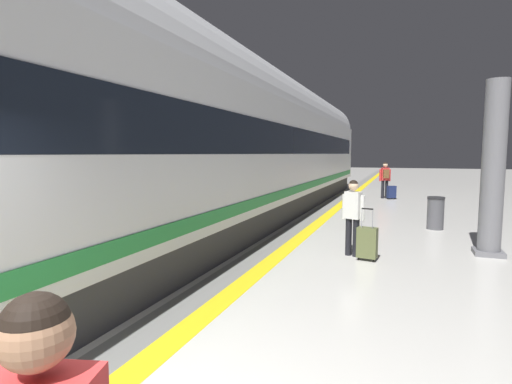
{
  "coord_description": "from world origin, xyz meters",
  "views": [
    {
      "loc": [
        1.58,
        -1.29,
        2.11
      ],
      "look_at": [
        -1.02,
        5.6,
        1.39
      ],
      "focal_mm": 27.46,
      "sensor_mm": 36.0,
      "label": 1
    }
  ],
  "objects_px": {
    "passenger_mid": "(385,177)",
    "waste_bin": "(435,213)",
    "suitcase_near": "(367,243)",
    "high_speed_train": "(223,139)",
    "suitcase_mid": "(391,192)",
    "passenger_near": "(353,212)",
    "platform_pillar": "(493,172)"
  },
  "relations": [
    {
      "from": "high_speed_train",
      "to": "passenger_mid",
      "type": "xyz_separation_m",
      "value": [
        3.75,
        9.78,
        -1.49
      ]
    },
    {
      "from": "high_speed_train",
      "to": "suitcase_near",
      "type": "distance_m",
      "value": 4.78
    },
    {
      "from": "high_speed_train",
      "to": "suitcase_mid",
      "type": "distance_m",
      "value": 10.61
    },
    {
      "from": "platform_pillar",
      "to": "waste_bin",
      "type": "bearing_deg",
      "value": 107.39
    },
    {
      "from": "high_speed_train",
      "to": "passenger_near",
      "type": "height_order",
      "value": "high_speed_train"
    },
    {
      "from": "suitcase_near",
      "to": "suitcase_mid",
      "type": "relative_size",
      "value": 1.69
    },
    {
      "from": "suitcase_near",
      "to": "passenger_mid",
      "type": "bearing_deg",
      "value": 90.89
    },
    {
      "from": "high_speed_train",
      "to": "passenger_near",
      "type": "relative_size",
      "value": 20.61
    },
    {
      "from": "high_speed_train",
      "to": "suitcase_mid",
      "type": "bearing_deg",
      "value": 66.98
    },
    {
      "from": "suitcase_mid",
      "to": "platform_pillar",
      "type": "relative_size",
      "value": 0.17
    },
    {
      "from": "suitcase_mid",
      "to": "waste_bin",
      "type": "height_order",
      "value": "waste_bin"
    },
    {
      "from": "platform_pillar",
      "to": "waste_bin",
      "type": "distance_m",
      "value": 3.08
    },
    {
      "from": "passenger_mid",
      "to": "platform_pillar",
      "type": "bearing_deg",
      "value": -76.02
    },
    {
      "from": "suitcase_near",
      "to": "suitcase_mid",
      "type": "height_order",
      "value": "suitcase_near"
    },
    {
      "from": "waste_bin",
      "to": "passenger_near",
      "type": "bearing_deg",
      "value": -115.84
    },
    {
      "from": "passenger_near",
      "to": "platform_pillar",
      "type": "distance_m",
      "value": 2.98
    },
    {
      "from": "high_speed_train",
      "to": "passenger_near",
      "type": "distance_m",
      "value": 4.19
    },
    {
      "from": "suitcase_near",
      "to": "passenger_near",
      "type": "bearing_deg",
      "value": 141.42
    },
    {
      "from": "passenger_mid",
      "to": "platform_pillar",
      "type": "xyz_separation_m",
      "value": [
        2.52,
        -10.12,
        0.71
      ]
    },
    {
      "from": "passenger_mid",
      "to": "platform_pillar",
      "type": "distance_m",
      "value": 10.46
    },
    {
      "from": "high_speed_train",
      "to": "passenger_mid",
      "type": "height_order",
      "value": "high_speed_train"
    },
    {
      "from": "passenger_mid",
      "to": "suitcase_near",
      "type": "bearing_deg",
      "value": -89.11
    },
    {
      "from": "passenger_near",
      "to": "waste_bin",
      "type": "relative_size",
      "value": 1.73
    },
    {
      "from": "waste_bin",
      "to": "suitcase_near",
      "type": "bearing_deg",
      "value": -110.5
    },
    {
      "from": "suitcase_near",
      "to": "suitcase_mid",
      "type": "bearing_deg",
      "value": 89.32
    },
    {
      "from": "passenger_near",
      "to": "passenger_mid",
      "type": "xyz_separation_m",
      "value": [
        0.14,
        11.2,
        0.1
      ]
    },
    {
      "from": "suitcase_near",
      "to": "waste_bin",
      "type": "height_order",
      "value": "suitcase_near"
    },
    {
      "from": "high_speed_train",
      "to": "waste_bin",
      "type": "height_order",
      "value": "high_speed_train"
    },
    {
      "from": "suitcase_mid",
      "to": "waste_bin",
      "type": "bearing_deg",
      "value": -79.28
    },
    {
      "from": "high_speed_train",
      "to": "suitcase_mid",
      "type": "height_order",
      "value": "high_speed_train"
    },
    {
      "from": "passenger_mid",
      "to": "waste_bin",
      "type": "relative_size",
      "value": 1.88
    },
    {
      "from": "waste_bin",
      "to": "suitcase_mid",
      "type": "bearing_deg",
      "value": 100.72
    }
  ]
}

